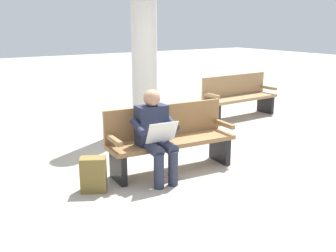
{
  "coord_description": "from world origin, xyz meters",
  "views": [
    {
      "loc": [
        2.92,
        4.3,
        2.01
      ],
      "look_at": [
        0.17,
        0.15,
        0.7
      ],
      "focal_mm": 42.53,
      "sensor_mm": 36.0,
      "label": 1
    }
  ],
  "objects_px": {
    "support_pillar": "(144,17)",
    "person_seated": "(155,133)",
    "bench_near": "(170,138)",
    "backpack": "(94,175)",
    "bench_far": "(238,96)"
  },
  "relations": [
    {
      "from": "support_pillar",
      "to": "person_seated",
      "type": "bearing_deg",
      "value": 62.6
    },
    {
      "from": "person_seated",
      "to": "support_pillar",
      "type": "distance_m",
      "value": 3.03
    },
    {
      "from": "bench_near",
      "to": "person_seated",
      "type": "height_order",
      "value": "person_seated"
    },
    {
      "from": "bench_near",
      "to": "backpack",
      "type": "xyz_separation_m",
      "value": [
        1.19,
        0.11,
        -0.25
      ]
    },
    {
      "from": "bench_near",
      "to": "support_pillar",
      "type": "xyz_separation_m",
      "value": [
        -0.86,
        -2.15,
        1.63
      ]
    },
    {
      "from": "person_seated",
      "to": "backpack",
      "type": "xyz_separation_m",
      "value": [
        0.83,
        -0.09,
        -0.42
      ]
    },
    {
      "from": "support_pillar",
      "to": "bench_far",
      "type": "bearing_deg",
      "value": 172.04
    },
    {
      "from": "bench_near",
      "to": "support_pillar",
      "type": "relative_size",
      "value": 0.44
    },
    {
      "from": "backpack",
      "to": "bench_near",
      "type": "bearing_deg",
      "value": -174.77
    },
    {
      "from": "bench_near",
      "to": "backpack",
      "type": "height_order",
      "value": "bench_near"
    },
    {
      "from": "person_seated",
      "to": "support_pillar",
      "type": "bearing_deg",
      "value": -112.28
    },
    {
      "from": "person_seated",
      "to": "support_pillar",
      "type": "height_order",
      "value": "support_pillar"
    },
    {
      "from": "person_seated",
      "to": "bench_far",
      "type": "xyz_separation_m",
      "value": [
        -3.38,
        -2.05,
        -0.17
      ]
    },
    {
      "from": "bench_far",
      "to": "support_pillar",
      "type": "height_order",
      "value": "support_pillar"
    },
    {
      "from": "bench_far",
      "to": "support_pillar",
      "type": "relative_size",
      "value": 0.43
    }
  ]
}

